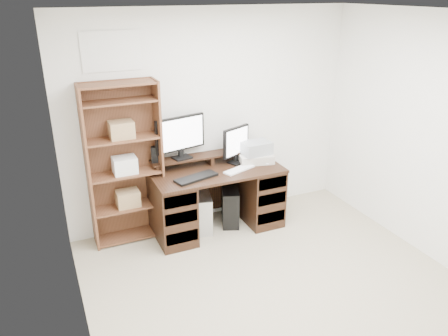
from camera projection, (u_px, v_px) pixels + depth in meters
room at (308, 182)px, 3.44m from camera, size 3.54×4.04×2.54m
desk at (217, 198)px, 5.12m from camera, size 1.50×0.70×0.75m
riser_shelf at (210, 156)px, 5.12m from camera, size 1.40×0.22×0.12m
monitor_wide at (180, 135)px, 4.89m from camera, size 0.61×0.21×0.49m
monitor_small at (236, 143)px, 5.10m from camera, size 0.38×0.22×0.44m
speaker at (155, 154)px, 4.84m from camera, size 0.09×0.09×0.18m
keyboard_black at (196, 178)px, 4.74m from camera, size 0.51×0.28×0.03m
keyboard_white at (239, 169)px, 4.96m from camera, size 0.41×0.25×0.02m
mouse at (267, 163)px, 5.11m from camera, size 0.08×0.06×0.03m
printer at (255, 158)px, 5.20m from camera, size 0.45×0.38×0.10m
basket at (256, 148)px, 5.15m from camera, size 0.36×0.27×0.15m
tower_silver at (202, 211)px, 5.16m from camera, size 0.30×0.48×0.45m
tower_black at (230, 205)px, 5.31m from camera, size 0.35×0.49×0.45m
bookshelf at (124, 163)px, 4.72m from camera, size 0.80×0.30×1.80m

